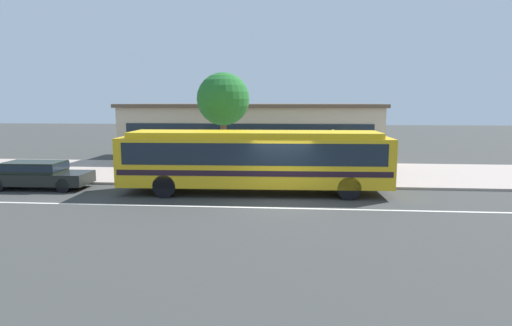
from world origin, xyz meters
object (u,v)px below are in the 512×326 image
(pedestrian_waiting_near_sign, at_px, (341,163))
(street_tree_near_stop, at_px, (223,100))
(sedan_behind_bus, at_px, (37,174))
(transit_bus, at_px, (255,157))
(pedestrian_standing_by_tree, at_px, (244,163))
(bus_stop_sign, at_px, (333,149))
(pedestrian_walking_along_curb, at_px, (185,159))

(pedestrian_waiting_near_sign, height_order, street_tree_near_stop, street_tree_near_stop)
(sedan_behind_bus, distance_m, pedestrian_waiting_near_sign, 14.58)
(transit_bus, relative_size, pedestrian_standing_by_tree, 7.25)
(sedan_behind_bus, relative_size, bus_stop_sign, 1.80)
(pedestrian_walking_along_curb, height_order, bus_stop_sign, bus_stop_sign)
(pedestrian_waiting_near_sign, relative_size, pedestrian_walking_along_curb, 0.95)
(pedestrian_walking_along_curb, bearing_deg, bus_stop_sign, -5.72)
(pedestrian_waiting_near_sign, xyz_separation_m, pedestrian_walking_along_curb, (-7.98, 0.61, 0.06))
(pedestrian_standing_by_tree, bearing_deg, transit_bus, -70.34)
(transit_bus, bearing_deg, pedestrian_standing_by_tree, 109.66)
(pedestrian_waiting_near_sign, bearing_deg, bus_stop_sign, -160.88)
(pedestrian_walking_along_curb, bearing_deg, sedan_behind_bus, -157.48)
(pedestrian_walking_along_curb, bearing_deg, pedestrian_waiting_near_sign, -4.35)
(pedestrian_waiting_near_sign, relative_size, pedestrian_standing_by_tree, 1.02)
(transit_bus, height_order, pedestrian_standing_by_tree, transit_bus)
(sedan_behind_bus, height_order, pedestrian_waiting_near_sign, pedestrian_waiting_near_sign)
(pedestrian_waiting_near_sign, distance_m, street_tree_near_stop, 7.02)
(transit_bus, xyz_separation_m, bus_stop_sign, (3.63, 2.09, 0.18))
(pedestrian_standing_by_tree, distance_m, street_tree_near_stop, 3.90)
(pedestrian_standing_by_tree, bearing_deg, street_tree_near_stop, 124.36)
(sedan_behind_bus, bearing_deg, pedestrian_waiting_near_sign, 8.16)
(bus_stop_sign, bearing_deg, transit_bus, -150.08)
(sedan_behind_bus, xyz_separation_m, pedestrian_standing_by_tree, (9.67, 1.77, 0.36))
(street_tree_near_stop, bearing_deg, pedestrian_walking_along_curb, -151.12)
(pedestrian_standing_by_tree, bearing_deg, bus_stop_sign, 1.96)
(bus_stop_sign, bearing_deg, sedan_behind_bus, -172.20)
(transit_bus, bearing_deg, bus_stop_sign, 29.92)
(pedestrian_waiting_near_sign, relative_size, bus_stop_sign, 0.64)
(transit_bus, xyz_separation_m, pedestrian_standing_by_tree, (-0.69, 1.94, -0.54))
(pedestrian_walking_along_curb, bearing_deg, pedestrian_standing_by_tree, -15.65)
(bus_stop_sign, relative_size, street_tree_near_stop, 0.48)
(pedestrian_waiting_near_sign, xyz_separation_m, pedestrian_standing_by_tree, (-4.75, -0.30, -0.01))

